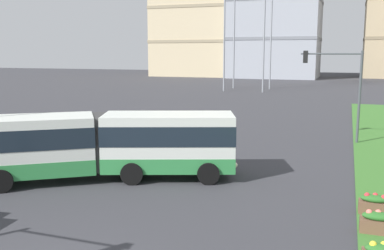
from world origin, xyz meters
The scene contains 4 objects.
articulated_bus centered at (-3.25, 9.58, 1.65)m, with size 11.51×7.57×3.00m.
flower_planter_2 centered at (8.16, 6.93, 0.43)m, with size 1.10×0.56×0.74m.
flower_planter_3 centered at (8.16, 8.75, 0.43)m, with size 1.10×0.56×0.74m.
traffic_light_far_right centered at (6.52, 22.00, 4.09)m, with size 3.82×0.28×5.94m.
Camera 1 is at (7.00, -7.65, 5.80)m, focal length 40.90 mm.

